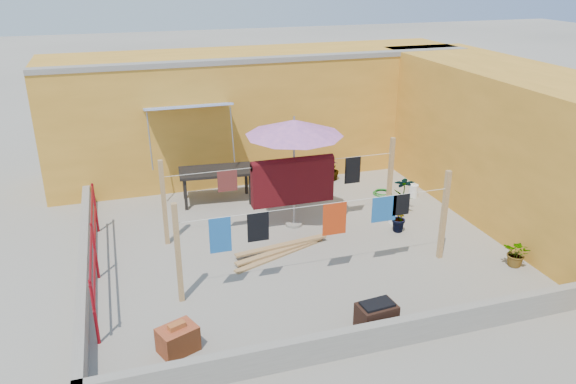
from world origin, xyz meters
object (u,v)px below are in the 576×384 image
object	(u,v)px
brick_stack	(178,339)
white_basin	(384,328)
patio_umbrella	(294,128)
brazier	(376,318)
green_hose	(382,193)
water_jug_b	(413,191)
water_jug_a	(393,217)
plant_back_a	(295,182)
outdoor_table	(216,173)

from	to	relation	value
brick_stack	white_basin	world-z (taller)	brick_stack
brick_stack	white_basin	xyz separation A→B (m)	(3.13, -0.46, -0.16)
patio_umbrella	brazier	distance (m)	4.47
patio_umbrella	green_hose	world-z (taller)	patio_umbrella
brick_stack	water_jug_b	world-z (taller)	brick_stack
patio_umbrella	green_hose	xyz separation A→B (m)	(2.66, 1.05, -2.17)
water_jug_a	water_jug_b	xyz separation A→B (m)	(1.16, 1.19, 0.01)
patio_umbrella	plant_back_a	xyz separation A→B (m)	(0.54, 1.54, -1.81)
green_hose	plant_back_a	size ratio (longest dim) A/B	0.61
outdoor_table	brazier	distance (m)	6.03
green_hose	plant_back_a	xyz separation A→B (m)	(-2.13, 0.49, 0.36)
outdoor_table	brick_stack	xyz separation A→B (m)	(-1.62, -5.39, -0.52)
white_basin	water_jug_a	bearing A→B (deg)	60.61
patio_umbrella	water_jug_a	bearing A→B (deg)	-13.93
outdoor_table	brazier	size ratio (longest dim) A/B	2.88
white_basin	green_hose	bearing A→B (deg)	63.82
brazier	patio_umbrella	bearing A→B (deg)	90.36
patio_umbrella	outdoor_table	xyz separation A→B (m)	(-1.34, 1.83, -1.47)
outdoor_table	plant_back_a	size ratio (longest dim) A/B	2.29
plant_back_a	outdoor_table	bearing A→B (deg)	171.30
water_jug_a	plant_back_a	world-z (taller)	plant_back_a
white_basin	green_hose	xyz separation A→B (m)	(2.49, 5.07, -0.01)
plant_back_a	brick_stack	bearing A→B (deg)	-124.41
water_jug_b	white_basin	bearing A→B (deg)	-123.72
water_jug_a	water_jug_b	distance (m)	1.66
outdoor_table	water_jug_a	distance (m)	4.24
brazier	white_basin	bearing A→B (deg)	0.00
water_jug_a	water_jug_b	size ratio (longest dim) A/B	0.91
water_jug_a	green_hose	bearing A→B (deg)	71.60
white_basin	green_hose	size ratio (longest dim) A/B	1.07
patio_umbrella	outdoor_table	distance (m)	2.70
brick_stack	water_jug_a	bearing A→B (deg)	30.78
green_hose	brick_stack	bearing A→B (deg)	-140.64
white_basin	water_jug_b	xyz separation A→B (m)	(3.12, 4.68, 0.11)
brick_stack	green_hose	world-z (taller)	brick_stack
water_jug_a	outdoor_table	bearing A→B (deg)	145.90
patio_umbrella	water_jug_a	distance (m)	3.01
green_hose	white_basin	bearing A→B (deg)	-116.18
water_jug_b	green_hose	xyz separation A→B (m)	(-0.63, 0.39, -0.13)
brick_stack	water_jug_a	distance (m)	5.94
brick_stack	water_jug_b	distance (m)	7.55
patio_umbrella	plant_back_a	distance (m)	2.43
brick_stack	brazier	distance (m)	3.02
water_jug_a	white_basin	bearing A→B (deg)	-119.39
water_jug_b	plant_back_a	world-z (taller)	plant_back_a
patio_umbrella	outdoor_table	bearing A→B (deg)	126.28
outdoor_table	water_jug_b	bearing A→B (deg)	-14.18
outdoor_table	brick_stack	world-z (taller)	outdoor_table
outdoor_table	brazier	bearing A→B (deg)	-76.87
water_jug_a	brick_stack	bearing A→B (deg)	-149.22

